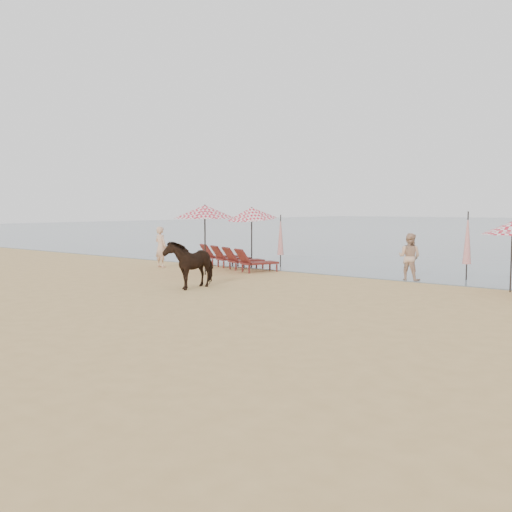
# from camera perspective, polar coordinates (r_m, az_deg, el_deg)

# --- Properties ---
(ground) EXTENTS (120.00, 120.00, 0.00)m
(ground) POSITION_cam_1_polar(r_m,az_deg,el_deg) (14.59, -12.32, -5.61)
(ground) COLOR tan
(ground) RESTS_ON ground
(lounger_cluster_left) EXTENTS (4.49, 3.20, 0.66)m
(lounger_cluster_left) POSITION_cam_1_polar(r_m,az_deg,el_deg) (24.73, -2.09, -0.18)
(lounger_cluster_left) COLOR maroon
(lounger_cluster_left) RESTS_ON ground
(umbrella_open_left_a) EXTENTS (2.41, 2.41, 2.75)m
(umbrella_open_left_a) POSITION_cam_1_polar(r_m,az_deg,el_deg) (22.32, -5.14, 4.43)
(umbrella_open_left_a) COLOR black
(umbrella_open_left_a) RESTS_ON ground
(umbrella_open_left_b) EXTENTS (2.16, 2.20, 2.75)m
(umbrella_open_left_b) POSITION_cam_1_polar(r_m,az_deg,el_deg) (25.12, -0.44, 4.30)
(umbrella_open_left_b) COLOR black
(umbrella_open_left_b) RESTS_ON ground
(umbrella_open_right) EXTENTS (1.82, 1.82, 2.22)m
(umbrella_open_right) POSITION_cam_1_polar(r_m,az_deg,el_deg) (19.28, 24.27, 2.57)
(umbrella_open_right) COLOR black
(umbrella_open_right) RESTS_ON ground
(umbrella_closed_left) EXTENTS (0.28, 0.28, 2.32)m
(umbrella_closed_left) POSITION_cam_1_polar(r_m,az_deg,el_deg) (24.91, 2.47, 2.09)
(umbrella_closed_left) COLOR black
(umbrella_closed_left) RESTS_ON ground
(umbrella_closed_right) EXTENTS (0.30, 0.30, 2.49)m
(umbrella_closed_right) POSITION_cam_1_polar(r_m,az_deg,el_deg) (21.75, 20.39, 1.68)
(umbrella_closed_right) COLOR black
(umbrella_closed_right) RESTS_ON ground
(cow) EXTENTS (1.06, 1.96, 1.58)m
(cow) POSITION_cam_1_polar(r_m,az_deg,el_deg) (18.80, -6.55, -0.77)
(cow) COLOR black
(cow) RESTS_ON ground
(beachgoer_left) EXTENTS (0.69, 0.48, 1.81)m
(beachgoer_left) POSITION_cam_1_polar(r_m,az_deg,el_deg) (25.41, -9.50, 0.90)
(beachgoer_left) COLOR #D7A586
(beachgoer_left) RESTS_ON ground
(beachgoer_right_a) EXTENTS (0.85, 0.67, 1.71)m
(beachgoer_right_a) POSITION_cam_1_polar(r_m,az_deg,el_deg) (21.24, 15.10, -0.09)
(beachgoer_right_a) COLOR tan
(beachgoer_right_a) RESTS_ON ground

